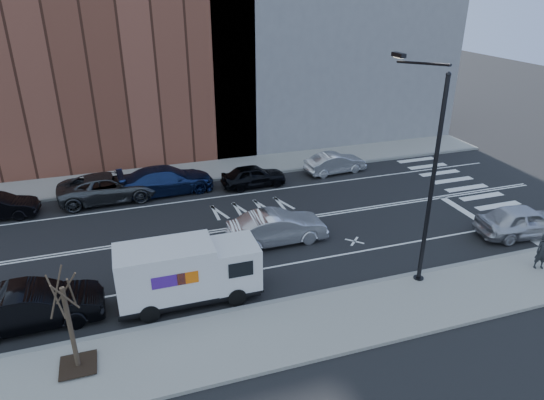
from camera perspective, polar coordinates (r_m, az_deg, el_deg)
ground at (r=25.88m, az=-5.65°, el=-3.52°), size 120.00×120.00×0.00m
sidewalk_near at (r=18.73m, az=0.72°, el=-15.36°), size 44.00×3.60×0.15m
sidewalk_far at (r=33.76m, az=-9.06°, el=3.27°), size 44.00×3.60×0.15m
curb_near at (r=20.07m, az=-0.99°, el=-12.22°), size 44.00×0.25×0.17m
curb_far at (r=32.10m, az=-8.50°, el=2.20°), size 44.00×0.25×0.17m
crosswalk at (r=32.82m, az=22.66°, el=0.86°), size 3.00×14.00×0.01m
road_markings at (r=25.87m, az=-5.65°, el=-3.51°), size 40.00×8.60×0.01m
streetlight at (r=20.65m, az=17.73°, el=3.45°), size 0.44×4.02×9.34m
street_tree at (r=17.70m, az=-22.46°, el=-14.59°), size 1.20×1.20×3.75m
fedex_van at (r=20.00m, az=-9.95°, el=-8.28°), size 5.79×2.10×2.64m
far_parked_c at (r=30.53m, az=-18.60°, el=1.44°), size 5.92×2.85×1.63m
far_parked_d at (r=30.66m, az=-12.29°, el=2.33°), size 5.90×2.70×1.67m
far_parked_e at (r=30.99m, az=-2.18°, el=2.86°), size 4.16×1.78×1.40m
far_parked_f at (r=33.49m, az=7.45°, el=4.33°), size 4.33×1.87×1.39m
driving_sedan at (r=24.24m, az=0.63°, el=-3.26°), size 4.95×1.78×1.63m
near_parked_rear_a at (r=20.81m, az=-26.29°, el=-11.14°), size 5.08×1.83×1.67m
near_parked_front at (r=28.00m, az=27.50°, el=-2.20°), size 5.07×2.54×1.66m
pedestrian at (r=24.95m, az=29.22°, el=-5.34°), size 0.71×0.58×1.68m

